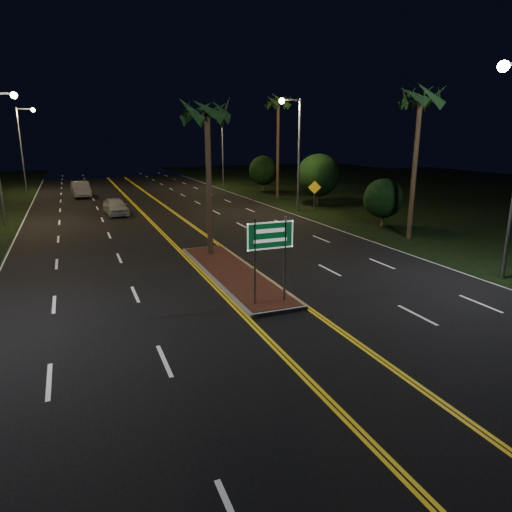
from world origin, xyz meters
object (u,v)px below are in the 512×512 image
median_island (233,273)px  streetlight_right_far (219,139)px  highway_sign (270,243)px  car_near (115,205)px  streetlight_right_mid (295,142)px  streetlight_left_mid (0,143)px  palm_right_near (421,98)px  palm_right_far (278,103)px  shrub_mid (318,175)px  shrub_near (383,198)px  streetlight_left_far (24,140)px  shrub_far (263,170)px  car_far (81,188)px  palm_median (207,112)px  warning_sign (314,192)px

median_island → streetlight_right_far: 37.00m
streetlight_right_far → highway_sign: bearing=-105.1°
car_near → streetlight_right_mid: bearing=-20.7°
streetlight_left_mid → palm_right_near: size_ratio=0.97×
median_island → palm_right_far: (12.80, 23.00, 9.06)m
streetlight_left_mid → streetlight_right_mid: bearing=-5.4°
palm_right_near → shrub_mid: 15.11m
streetlight_right_far → shrub_near: size_ratio=2.73×
streetlight_left_far → shrub_far: (24.41, -8.00, -3.32)m
palm_right_near → car_far: bearing=122.1°
palm_right_far → shrub_far: size_ratio=2.60×
streetlight_right_far → car_near: size_ratio=1.91×
streetlight_right_mid → palm_median: size_ratio=1.08×
streetlight_right_far → car_far: streetlight_right_far is taller
highway_sign → warning_sign: (12.11, 18.42, -0.74)m
warning_sign → streetlight_right_far: bearing=112.3°
streetlight_right_far → palm_right_far: (2.19, -12.00, 3.49)m
shrub_near → shrub_far: shrub_far is taller
palm_right_far → car_far: (-18.33, 8.70, -8.24)m
streetlight_left_mid → streetlight_left_far: (0.00, 20.00, 0.00)m
palm_median → streetlight_right_mid: bearing=47.3°
shrub_near → warning_sign: shrub_near is taller
streetlight_left_far → shrub_far: bearing=-18.1°
median_island → shrub_far: (13.80, 29.00, 2.25)m
streetlight_left_far → warning_sign: (22.73, -22.79, -3.99)m
shrub_mid → shrub_far: size_ratio=1.17×
median_island → warning_sign: warning_sign is taller
streetlight_right_far → warning_sign: size_ratio=3.52×
car_near → warning_sign: bearing=-22.0°
shrub_near → shrub_far: bearing=89.2°
highway_sign → shrub_near: (13.50, 11.20, -0.46)m
shrub_mid → shrub_far: shrub_mid is taller
median_island → shrub_near: (13.50, 7.00, 1.86)m
streetlight_right_mid → palm_right_far: 9.00m
streetlight_left_mid → palm_right_far: (23.41, 6.00, 3.49)m
palm_median → shrub_far: palm_median is taller
shrub_near → streetlight_left_mid: bearing=157.5°
streetlight_right_far → car_far: (-16.14, -3.30, -4.75)m
streetlight_left_mid → streetlight_right_far: 27.83m
streetlight_right_far → palm_median: bearing=-108.6°
shrub_mid → car_near: bearing=174.0°
palm_median → highway_sign: bearing=-90.0°
streetlight_right_mid → streetlight_right_far: (0.00, 20.00, 0.00)m
median_island → highway_sign: bearing=-90.0°
highway_sign → car_near: (-3.31, 23.02, -1.62)m
shrub_near → car_far: shrub_near is taller
palm_right_near → car_far: palm_right_near is taller
streetlight_left_far → car_near: streetlight_left_far is taller
palm_right_far → shrub_mid: size_ratio=2.23×
car_far → highway_sign: bearing=-84.6°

